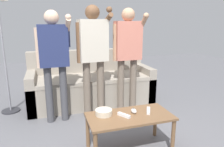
{
  "coord_description": "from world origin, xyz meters",
  "views": [
    {
      "loc": [
        -0.64,
        -1.99,
        1.42
      ],
      "look_at": [
        0.13,
        0.46,
        0.78
      ],
      "focal_mm": 33.6,
      "sensor_mm": 36.0,
      "label": 1
    }
  ],
  "objects_px": {
    "game_remote_nunchuk": "(134,111)",
    "player_right": "(128,48)",
    "game_remote_wand_far": "(124,115)",
    "game_remote_wand_near": "(148,111)",
    "player_center": "(93,49)",
    "snack_bowl": "(104,112)",
    "coffee_table": "(130,120)",
    "player_left": "(54,54)",
    "couch": "(91,85)"
  },
  "relations": [
    {
      "from": "game_remote_nunchuk",
      "to": "player_right",
      "type": "height_order",
      "value": "player_right"
    },
    {
      "from": "game_remote_wand_far",
      "to": "game_remote_wand_near",
      "type": "bearing_deg",
      "value": 5.33
    },
    {
      "from": "player_center",
      "to": "player_right",
      "type": "xyz_separation_m",
      "value": [
        0.56,
        0.06,
        -0.02
      ]
    },
    {
      "from": "snack_bowl",
      "to": "coffee_table",
      "type": "bearing_deg",
      "value": -20.4
    },
    {
      "from": "game_remote_wand_near",
      "to": "player_right",
      "type": "bearing_deg",
      "value": 81.77
    },
    {
      "from": "coffee_table",
      "to": "player_left",
      "type": "height_order",
      "value": "player_left"
    },
    {
      "from": "player_left",
      "to": "game_remote_wand_far",
      "type": "bearing_deg",
      "value": -56.91
    },
    {
      "from": "coffee_table",
      "to": "game_remote_wand_near",
      "type": "bearing_deg",
      "value": 5.39
    },
    {
      "from": "coffee_table",
      "to": "player_right",
      "type": "bearing_deg",
      "value": 70.0
    },
    {
      "from": "player_center",
      "to": "game_remote_wand_far",
      "type": "xyz_separation_m",
      "value": [
        0.1,
        -1.01,
        -0.6
      ]
    },
    {
      "from": "snack_bowl",
      "to": "game_remote_nunchuk",
      "type": "relative_size",
      "value": 2.11
    },
    {
      "from": "player_left",
      "to": "game_remote_wand_near",
      "type": "bearing_deg",
      "value": -45.4
    },
    {
      "from": "player_left",
      "to": "game_remote_wand_far",
      "type": "xyz_separation_m",
      "value": [
        0.65,
        -1.0,
        -0.55
      ]
    },
    {
      "from": "player_left",
      "to": "player_right",
      "type": "relative_size",
      "value": 0.97
    },
    {
      "from": "player_left",
      "to": "player_right",
      "type": "height_order",
      "value": "player_right"
    },
    {
      "from": "coffee_table",
      "to": "game_remote_wand_far",
      "type": "bearing_deg",
      "value": -174.87
    },
    {
      "from": "player_center",
      "to": "game_remote_wand_near",
      "type": "height_order",
      "value": "player_center"
    },
    {
      "from": "game_remote_nunchuk",
      "to": "player_center",
      "type": "relative_size",
      "value": 0.05
    },
    {
      "from": "couch",
      "to": "game_remote_wand_far",
      "type": "distance_m",
      "value": 1.61
    },
    {
      "from": "game_remote_nunchuk",
      "to": "game_remote_wand_far",
      "type": "xyz_separation_m",
      "value": [
        -0.14,
        -0.05,
        -0.01
      ]
    },
    {
      "from": "coffee_table",
      "to": "game_remote_wand_far",
      "type": "distance_m",
      "value": 0.1
    },
    {
      "from": "coffee_table",
      "to": "player_left",
      "type": "xyz_separation_m",
      "value": [
        -0.72,
        0.99,
        0.62
      ]
    },
    {
      "from": "player_center",
      "to": "game_remote_nunchuk",
      "type": "bearing_deg",
      "value": -76.01
    },
    {
      "from": "player_left",
      "to": "player_right",
      "type": "xyz_separation_m",
      "value": [
        1.11,
        0.06,
        0.03
      ]
    },
    {
      "from": "game_remote_nunchuk",
      "to": "game_remote_wand_near",
      "type": "relative_size",
      "value": 0.55
    },
    {
      "from": "coffee_table",
      "to": "game_remote_wand_near",
      "type": "height_order",
      "value": "game_remote_wand_near"
    },
    {
      "from": "player_center",
      "to": "game_remote_wand_near",
      "type": "distance_m",
      "value": 1.22
    },
    {
      "from": "game_remote_wand_far",
      "to": "snack_bowl",
      "type": "bearing_deg",
      "value": 151.7
    },
    {
      "from": "player_left",
      "to": "player_right",
      "type": "bearing_deg",
      "value": 3.33
    },
    {
      "from": "player_left",
      "to": "player_center",
      "type": "height_order",
      "value": "player_center"
    },
    {
      "from": "couch",
      "to": "game_remote_wand_near",
      "type": "relative_size",
      "value": 13.31
    },
    {
      "from": "coffee_table",
      "to": "game_remote_wand_far",
      "type": "relative_size",
      "value": 6.23
    },
    {
      "from": "couch",
      "to": "player_left",
      "type": "xyz_separation_m",
      "value": [
        -0.63,
        -0.61,
        0.67
      ]
    },
    {
      "from": "couch",
      "to": "game_remote_wand_far",
      "type": "xyz_separation_m",
      "value": [
        0.02,
        -1.61,
        0.12
      ]
    },
    {
      "from": "coffee_table",
      "to": "player_left",
      "type": "bearing_deg",
      "value": 126.02
    },
    {
      "from": "game_remote_wand_near",
      "to": "game_remote_wand_far",
      "type": "xyz_separation_m",
      "value": [
        -0.31,
        -0.03,
        0.0
      ]
    },
    {
      "from": "game_remote_nunchuk",
      "to": "game_remote_wand_near",
      "type": "bearing_deg",
      "value": -7.81
    },
    {
      "from": "player_left",
      "to": "game_remote_wand_near",
      "type": "xyz_separation_m",
      "value": [
        0.96,
        -0.97,
        -0.55
      ]
    },
    {
      "from": "coffee_table",
      "to": "game_remote_wand_far",
      "type": "height_order",
      "value": "game_remote_wand_far"
    },
    {
      "from": "game_remote_wand_far",
      "to": "player_center",
      "type": "bearing_deg",
      "value": 95.74
    },
    {
      "from": "player_left",
      "to": "game_remote_wand_far",
      "type": "relative_size",
      "value": 10.5
    },
    {
      "from": "player_right",
      "to": "game_remote_wand_far",
      "type": "bearing_deg",
      "value": -113.19
    },
    {
      "from": "couch",
      "to": "player_left",
      "type": "height_order",
      "value": "player_left"
    },
    {
      "from": "coffee_table",
      "to": "player_center",
      "type": "distance_m",
      "value": 1.22
    },
    {
      "from": "game_remote_nunchuk",
      "to": "player_left",
      "type": "bearing_deg",
      "value": 129.75
    },
    {
      "from": "player_left",
      "to": "snack_bowl",
      "type": "bearing_deg",
      "value": -63.02
    },
    {
      "from": "player_left",
      "to": "game_remote_wand_far",
      "type": "distance_m",
      "value": 1.31
    },
    {
      "from": "snack_bowl",
      "to": "player_left",
      "type": "height_order",
      "value": "player_left"
    },
    {
      "from": "coffee_table",
      "to": "player_center",
      "type": "bearing_deg",
      "value": 99.75
    },
    {
      "from": "game_remote_wand_far",
      "to": "couch",
      "type": "bearing_deg",
      "value": 90.86
    }
  ]
}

